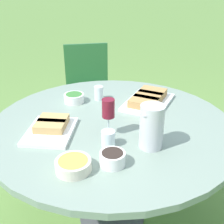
{
  "coord_description": "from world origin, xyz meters",
  "views": [
    {
      "loc": [
        0.99,
        1.03,
        1.51
      ],
      "look_at": [
        0.0,
        0.0,
        0.81
      ],
      "focal_mm": 45.0,
      "sensor_mm": 36.0,
      "label": 1
    }
  ],
  "objects": [
    {
      "name": "platter_charcuterie",
      "position": [
        0.32,
        -0.14,
        0.77
      ],
      "size": [
        0.39,
        0.38,
        0.06
      ],
      "color": "white",
      "rests_on": "dining_table"
    },
    {
      "name": "bowl_fries",
      "position": [
        0.43,
        0.21,
        0.77
      ],
      "size": [
        0.16,
        0.16,
        0.05
      ],
      "color": "beige",
      "rests_on": "dining_table"
    },
    {
      "name": "cup_water_near",
      "position": [
        0.19,
        0.17,
        0.79
      ],
      "size": [
        0.07,
        0.07,
        0.08
      ],
      "color": "silver",
      "rests_on": "dining_table"
    },
    {
      "name": "water_pitcher",
      "position": [
        0.04,
        0.32,
        0.86
      ],
      "size": [
        0.13,
        0.12,
        0.22
      ],
      "color": "silver",
      "rests_on": "dining_table"
    },
    {
      "name": "bowl_salad",
      "position": [
        -0.01,
        -0.37,
        0.78
      ],
      "size": [
        0.13,
        0.13,
        0.06
      ],
      "color": "white",
      "rests_on": "dining_table"
    },
    {
      "name": "ground_plane",
      "position": [
        0.0,
        0.0,
        0.0
      ],
      "size": [
        40.0,
        40.0,
        0.0
      ],
      "primitive_type": "plane",
      "color": "#668E42"
    },
    {
      "name": "dining_table",
      "position": [
        0.0,
        0.0,
        0.66
      ],
      "size": [
        1.39,
        1.39,
        0.75
      ],
      "color": "#4C4C51",
      "rests_on": "ground_plane"
    },
    {
      "name": "cup_water_far",
      "position": [
        -0.15,
        -0.29,
        0.79
      ],
      "size": [
        0.06,
        0.06,
        0.09
      ],
      "color": "silver",
      "rests_on": "dining_table"
    },
    {
      "name": "bowl_olives",
      "position": [
        0.28,
        0.3,
        0.78
      ],
      "size": [
        0.12,
        0.12,
        0.06
      ],
      "color": "white",
      "rests_on": "dining_table"
    },
    {
      "name": "wine_glass",
      "position": [
        0.11,
        0.09,
        0.89
      ],
      "size": [
        0.07,
        0.07,
        0.2
      ],
      "color": "silver",
      "rests_on": "dining_table"
    },
    {
      "name": "platter_bread_main",
      "position": [
        -0.34,
        -0.01,
        0.78
      ],
      "size": [
        0.45,
        0.37,
        0.07
      ],
      "color": "white",
      "rests_on": "dining_table"
    },
    {
      "name": "chair_near_right",
      "position": [
        -0.7,
        -1.08,
        0.52
      ],
      "size": [
        0.6,
        0.59,
        0.89
      ],
      "color": "#2D6B38",
      "rests_on": "ground_plane"
    }
  ]
}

